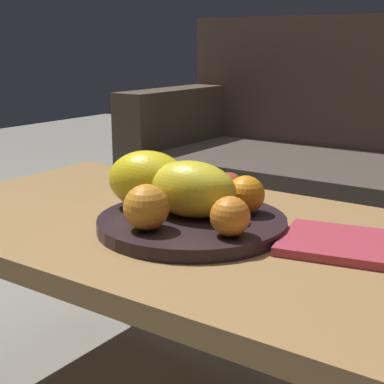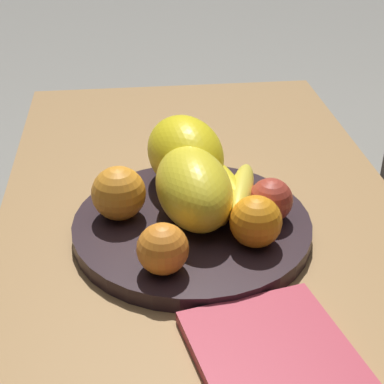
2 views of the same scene
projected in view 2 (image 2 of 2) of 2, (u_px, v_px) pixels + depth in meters
The scene contains 10 objects.
coffee_table at pixel (205, 243), 0.99m from camera, with size 1.19×0.67×0.45m.
fruit_bowl at pixel (192, 227), 0.93m from camera, with size 0.36×0.36×0.03m, color black.
melon_large_front at pixel (185, 153), 0.99m from camera, with size 0.16×0.12×0.12m, color yellow.
melon_smaller_beside at pixel (194, 188), 0.90m from camera, with size 0.18×0.11×0.11m, color yellow.
orange_front at pixel (163, 249), 0.80m from camera, with size 0.07×0.07×0.07m, color orange.
orange_left at pixel (256, 222), 0.85m from camera, with size 0.08×0.08×0.08m, color orange.
orange_right at pixel (119, 193), 0.91m from camera, with size 0.08×0.08×0.08m, color orange.
apple_left at pixel (271, 200), 0.91m from camera, with size 0.07×0.07×0.07m, color #AB3A2A.
banana_bunch at pixel (229, 193), 0.94m from camera, with size 0.17×0.12×0.06m.
magazine at pixel (284, 372), 0.69m from camera, with size 0.25×0.18×0.02m, color #B53746.
Camera 2 is at (0.80, -0.11, 0.98)m, focal length 56.67 mm.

